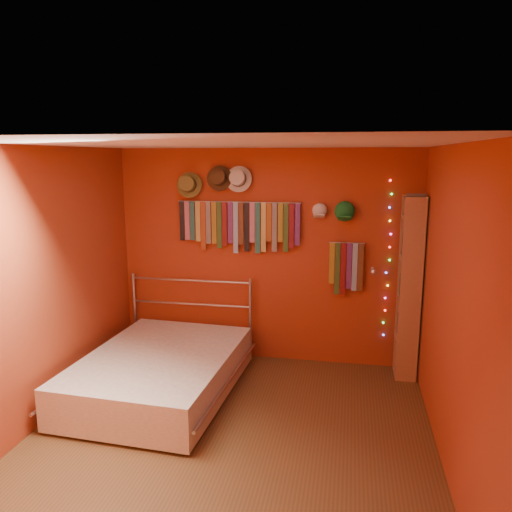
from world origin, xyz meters
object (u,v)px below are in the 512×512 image
Objects in this scene: bookshelf at (414,287)px; bed at (160,372)px; reading_lamp at (373,271)px; tie_rack at (239,223)px.

bookshelf is 2.83m from bed.
reading_lamp is 2.50m from bed.
bookshelf reaches higher than tie_rack.
bookshelf is at bearing 22.91° from bed.
tie_rack is 0.69× the size of bed.
tie_rack is 2.07m from bookshelf.
tie_rack is at bearing 175.48° from bookshelf.
bed is at bearing -160.17° from bookshelf.
reading_lamp is 0.46m from bookshelf.
bed is at bearing -156.86° from reading_lamp.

